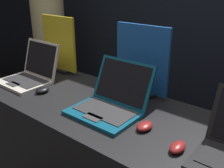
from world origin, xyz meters
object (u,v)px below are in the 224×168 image
mouse_front (42,90)px  laptop_middle (111,101)px  mouse_middle (145,126)px  mouse_back (178,147)px  person_bystander (51,52)px  promo_stand_middle (142,63)px  promo_stand_front (59,46)px  laptop_front (30,73)px

mouse_front → laptop_middle: laptop_middle is taller
mouse_middle → mouse_back: mouse_back is taller
mouse_front → mouse_back: (0.92, -0.02, 0.00)m
mouse_front → person_bystander: person_bystander is taller
laptop_middle → mouse_middle: (0.24, -0.04, -0.04)m
promo_stand_middle → mouse_back: bearing=-41.7°
promo_stand_front → laptop_middle: (0.71, -0.26, -0.14)m
mouse_middle → mouse_back: (0.20, -0.06, 0.00)m
mouse_front → laptop_middle: size_ratio=0.26×
laptop_front → mouse_front: bearing=-18.1°
promo_stand_front → promo_stand_middle: 0.71m
promo_stand_front → person_bystander: size_ratio=0.24×
laptop_front → mouse_front: 0.23m
laptop_middle → mouse_back: laptop_middle is taller
mouse_front → person_bystander: size_ratio=0.05×
mouse_middle → mouse_front: bearing=-177.2°
laptop_front → promo_stand_front: bearing=90.0°
laptop_front → promo_stand_middle: (0.71, 0.30, 0.14)m
laptop_front → mouse_back: laptop_front is taller
mouse_front → promo_stand_front: (-0.22, 0.34, 0.18)m
mouse_middle → laptop_middle: bearing=169.8°
laptop_front → laptop_middle: (0.71, 0.01, -0.00)m
promo_stand_middle → mouse_back: size_ratio=4.40×
promo_stand_middle → mouse_back: (0.44, -0.39, -0.18)m
mouse_front → promo_stand_middle: promo_stand_middle is taller
laptop_middle → person_bystander: person_bystander is taller
promo_stand_front → person_bystander: person_bystander is taller
mouse_middle → laptop_front: bearing=177.9°
promo_stand_front → person_bystander: 0.83m
laptop_front → promo_stand_front: size_ratio=0.79×
mouse_front → person_bystander: bearing=138.8°
laptop_front → promo_stand_middle: bearing=22.8°
laptop_front → promo_stand_front: promo_stand_front is taller
laptop_front → person_bystander: bearing=133.5°
mouse_front → promo_stand_front: 0.44m
mouse_back → promo_stand_front: bearing=162.4°
mouse_front → laptop_front: bearing=161.9°
laptop_middle → mouse_back: (0.44, -0.10, -0.04)m
promo_stand_middle → person_bystander: 1.45m
laptop_front → mouse_middle: (0.95, -0.04, -0.04)m
mouse_back → person_bystander: size_ratio=0.06×
laptop_middle → mouse_front: bearing=-170.7°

